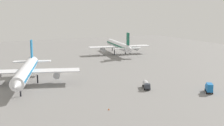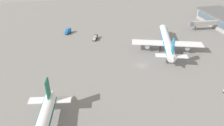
# 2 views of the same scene
# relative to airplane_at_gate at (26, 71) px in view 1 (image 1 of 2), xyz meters

# --- Properties ---
(ground) EXTENTS (288.00, 288.00, 0.00)m
(ground) POSITION_rel_airplane_at_gate_xyz_m (-13.38, 19.50, -5.45)
(ground) COLOR gray
(airplane_at_gate) EXTENTS (47.87, 39.31, 15.00)m
(airplane_at_gate) POSITION_rel_airplane_at_gate_xyz_m (0.00, 0.00, 0.00)
(airplane_at_gate) COLOR white
(airplane_at_gate) RESTS_ON ground
(airplane_taxiing) EXTENTS (47.45, 38.46, 14.49)m
(airplane_taxiing) POSITION_rel_airplane_at_gate_xyz_m (-54.97, 66.71, -0.18)
(airplane_taxiing) COLOR white
(airplane_taxiing) RESTS_ON ground
(catering_truck) EXTENTS (5.69, 4.74, 3.30)m
(catering_truck) POSITION_rel_airplane_at_gate_xyz_m (37.57, 53.71, -3.76)
(catering_truck) COLOR black
(catering_truck) RESTS_ON ground
(fuel_truck) EXTENTS (6.54, 4.22, 2.50)m
(fuel_truck) POSITION_rel_airplane_at_gate_xyz_m (23.71, 37.37, -4.06)
(fuel_truck) COLOR black
(fuel_truck) RESTS_ON ground
(safety_cone_near_gate) EXTENTS (0.44, 0.44, 0.60)m
(safety_cone_near_gate) POSITION_rel_airplane_at_gate_xyz_m (39.10, 15.24, -5.15)
(safety_cone_near_gate) COLOR #EA590C
(safety_cone_near_gate) RESTS_ON ground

